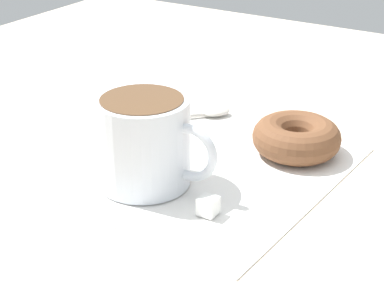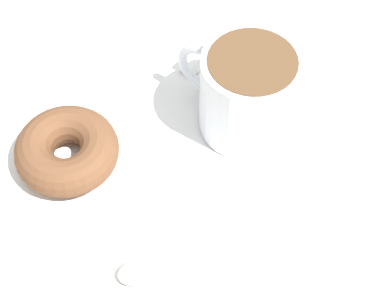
# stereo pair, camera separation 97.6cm
# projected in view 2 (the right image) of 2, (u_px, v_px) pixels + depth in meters

# --- Properties ---
(ground_plane) EXTENTS (1.20, 1.20, 0.02)m
(ground_plane) POSITION_uv_depth(u_px,v_px,m) (185.00, 167.00, 0.62)
(ground_plane) COLOR beige
(napkin) EXTENTS (0.31, 0.31, 0.00)m
(napkin) POSITION_uv_depth(u_px,v_px,m) (192.00, 157.00, 0.62)
(napkin) COLOR white
(napkin) RESTS_ON ground_plane
(coffee_cup) EXTENTS (0.09, 0.13, 0.09)m
(coffee_cup) POSITION_uv_depth(u_px,v_px,m) (247.00, 91.00, 0.60)
(coffee_cup) COLOR silver
(coffee_cup) RESTS_ON napkin
(donut) EXTENTS (0.10, 0.10, 0.04)m
(donut) POSITION_uv_depth(u_px,v_px,m) (67.00, 150.00, 0.60)
(donut) COLOR brown
(donut) RESTS_ON napkin
(spoon) EXTENTS (0.11, 0.10, 0.01)m
(spoon) POSITION_uv_depth(u_px,v_px,m) (162.00, 269.00, 0.54)
(spoon) COLOR #B7B2A8
(spoon) RESTS_ON napkin
(sugar_cube) EXTENTS (0.02, 0.02, 0.02)m
(sugar_cube) POSITION_uv_depth(u_px,v_px,m) (191.00, 65.00, 0.67)
(sugar_cube) COLOR white
(sugar_cube) RESTS_ON napkin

